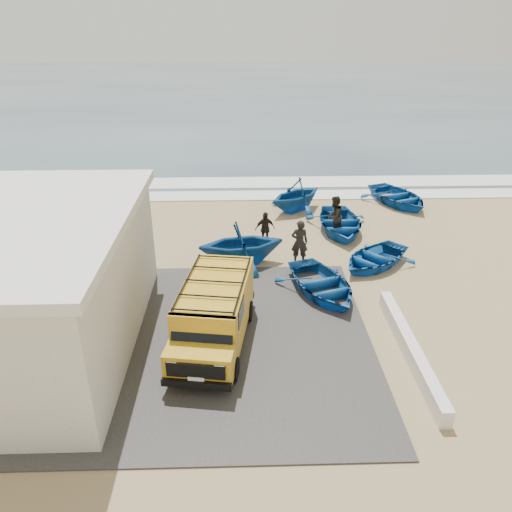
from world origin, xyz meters
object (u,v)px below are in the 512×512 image
object	(u,v)px
boat_far_right	(398,197)
fisherman_middle	(334,216)
van	(214,312)
boat_mid_right	(340,223)
fisherman_back	(265,229)
boat_near_right	(374,258)
boat_near_left	(322,284)
fisherman_front	(299,242)
parapet	(410,349)
boat_mid_left	(241,243)
boat_far_left	(296,195)

from	to	relation	value
boat_far_right	fisherman_middle	bearing A→B (deg)	-156.29
van	boat_mid_right	bearing A→B (deg)	66.17
van	fisherman_back	distance (m)	7.61
van	fisherman_middle	bearing A→B (deg)	66.55
boat_near_right	fisherman_back	xyz separation A→B (m)	(-4.42, 2.19, 0.42)
boat_near_left	boat_far_right	size ratio (longest dim) A/B	0.93
boat_near_right	fisherman_front	xyz separation A→B (m)	(-3.08, 0.32, 0.59)
parapet	van	size ratio (longest dim) A/B	1.17
parapet	van	world-z (taller)	van
boat_mid_left	boat_mid_right	bearing A→B (deg)	-66.38
boat_mid_left	boat_mid_right	xyz separation A→B (m)	(4.71, 3.26, -0.49)
boat_near_left	fisherman_middle	size ratio (longest dim) A/B	2.00
boat_near_left	boat_mid_left	xyz separation A→B (m)	(-2.98, 2.60, 0.52)
parapet	boat_far_right	bearing A→B (deg)	75.47
van	fisherman_back	bearing A→B (deg)	83.88
boat_far_right	boat_near_left	bearing A→B (deg)	-141.22
boat_far_right	boat_mid_right	bearing A→B (deg)	-157.13
boat_far_right	fisherman_front	world-z (taller)	fisherman_front
van	fisherman_middle	size ratio (longest dim) A/B	2.63
van	boat_mid_left	world-z (taller)	van
boat_near_right	fisherman_middle	size ratio (longest dim) A/B	1.83
boat_near_right	boat_mid_right	distance (m)	3.71
van	fisherman_front	bearing A→B (deg)	67.81
boat_far_left	fisherman_back	distance (m)	4.72
parapet	boat_far_left	distance (m)	12.84
boat_near_right	fisherman_middle	distance (m)	3.39
boat_mid_left	fisherman_front	world-z (taller)	fisherman_front
boat_far_left	fisherman_front	distance (m)	6.23
van	boat_mid_right	size ratio (longest dim) A/B	1.22
boat_near_left	boat_near_right	world-z (taller)	boat_near_left
fisherman_back	boat_mid_left	bearing A→B (deg)	-136.79
parapet	boat_mid_left	xyz separation A→B (m)	(-5.11, 6.46, 0.65)
fisherman_front	boat_near_left	bearing A→B (deg)	103.95
fisherman_back	boat_far_left	bearing A→B (deg)	50.53
van	boat_near_left	size ratio (longest dim) A/B	1.32
fisherman_front	fisherman_middle	size ratio (longest dim) A/B	0.99
fisherman_back	boat_near_right	bearing A→B (deg)	-42.90
boat_near_right	fisherman_front	distance (m)	3.16
fisherman_back	fisherman_middle	bearing A→B (deg)	-0.47
parapet	boat_mid_right	xyz separation A→B (m)	(-0.40, 9.72, 0.16)
parapet	boat_near_right	world-z (taller)	boat_near_right
boat_mid_left	fisherman_middle	size ratio (longest dim) A/B	1.80
boat_near_left	boat_far_right	bearing A→B (deg)	40.70
boat_near_right	fisherman_back	world-z (taller)	fisherman_back
boat_mid_left	boat_far_left	world-z (taller)	boat_mid_left
boat_near_left	boat_mid_right	size ratio (longest dim) A/B	0.93
van	boat_far_right	xyz separation A→B (m)	(9.46, 12.51, -0.70)
boat_far_right	parapet	bearing A→B (deg)	-125.38
fisherman_back	boat_near_left	bearing A→B (deg)	-83.13
parapet	fisherman_middle	xyz separation A→B (m)	(-0.79, 9.22, 0.70)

